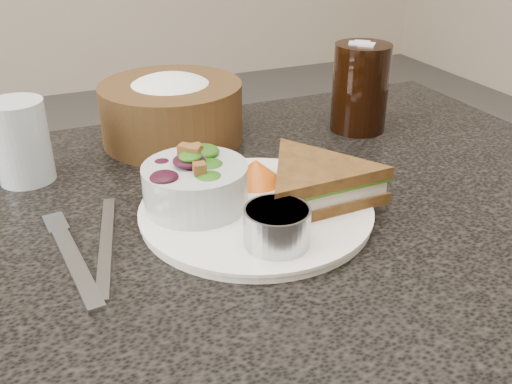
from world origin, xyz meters
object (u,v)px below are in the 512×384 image
object	(u,v)px
dinner_plate	(256,211)
water_glass	(21,142)
cola_glass	(361,84)
bread_basket	(171,102)
salad_bowl	(195,178)
sandwich	(315,183)
dressing_ramekin	(277,227)

from	to	relation	value
dinner_plate	water_glass	bearing A→B (deg)	139.17
dinner_plate	cola_glass	xyz separation A→B (m)	(0.25, 0.19, 0.07)
dinner_plate	bread_basket	bearing A→B (deg)	95.14
dinner_plate	salad_bowl	world-z (taller)	salad_bowl
dinner_plate	cola_glass	bearing A→B (deg)	36.53
sandwich	dressing_ramekin	xyz separation A→B (m)	(-0.08, -0.07, -0.00)
salad_bowl	cola_glass	world-z (taller)	cola_glass
cola_glass	bread_basket	bearing A→B (deg)	165.58
dressing_ramekin	sandwich	bearing A→B (deg)	39.65
dinner_plate	sandwich	bearing A→B (deg)	-11.70
sandwich	cola_glass	xyz separation A→B (m)	(0.18, 0.20, 0.04)
sandwich	dressing_ramekin	bearing A→B (deg)	-142.50
sandwich	water_glass	distance (m)	0.37
dinner_plate	cola_glass	world-z (taller)	cola_glass
dinner_plate	dressing_ramekin	size ratio (longest dim) A/B	3.88
cola_glass	water_glass	size ratio (longest dim) A/B	1.37
dressing_ramekin	water_glass	bearing A→B (deg)	128.23
dinner_plate	sandwich	size ratio (longest dim) A/B	1.51
dressing_ramekin	bread_basket	xyz separation A→B (m)	(-0.01, 0.34, 0.03)
salad_bowl	dressing_ramekin	distance (m)	0.12
dressing_ramekin	cola_glass	xyz separation A→B (m)	(0.26, 0.27, 0.04)
dinner_plate	sandwich	xyz separation A→B (m)	(0.07, -0.01, 0.03)
cola_glass	dressing_ramekin	bearing A→B (deg)	-134.69
dinner_plate	cola_glass	size ratio (longest dim) A/B	1.82
salad_bowl	cola_glass	size ratio (longest dim) A/B	0.82
dressing_ramekin	cola_glass	bearing A→B (deg)	45.31
dinner_plate	dressing_ramekin	distance (m)	0.08
salad_bowl	water_glass	xyz separation A→B (m)	(-0.17, 0.17, 0.01)
dinner_plate	salad_bowl	xyz separation A→B (m)	(-0.06, 0.03, 0.04)
sandwich	bread_basket	world-z (taller)	bread_basket
cola_glass	dinner_plate	bearing A→B (deg)	-143.47
dressing_ramekin	water_glass	xyz separation A→B (m)	(-0.22, 0.28, 0.02)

